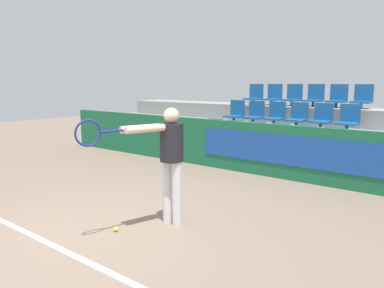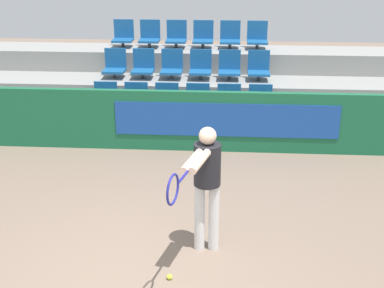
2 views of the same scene
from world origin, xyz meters
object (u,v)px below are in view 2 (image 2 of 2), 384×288
(stadium_chair_14, at_px, (176,36))
(stadium_chair_8, at_px, (172,66))
(stadium_chair_1, at_px, (136,101))
(stadium_chair_4, at_px, (229,103))
(stadium_chair_10, at_px, (230,67))
(stadium_chair_11, at_px, (259,68))
(tennis_ball, at_px, (170,277))
(stadium_chair_6, at_px, (115,65))
(tennis_player, at_px, (206,178))
(stadium_chair_13, at_px, (150,36))
(stadium_chair_15, at_px, (203,36))
(stadium_chair_2, at_px, (167,101))
(stadium_chair_0, at_px, (105,100))
(stadium_chair_5, at_px, (260,103))
(stadium_chair_16, at_px, (230,37))
(stadium_chair_12, at_px, (123,35))
(stadium_chair_3, at_px, (198,102))
(stadium_chair_17, at_px, (257,37))
(stadium_chair_7, at_px, (143,66))
(stadium_chair_9, at_px, (201,67))

(stadium_chair_14, bearing_deg, stadium_chair_8, -90.00)
(stadium_chair_1, height_order, stadium_chair_4, same)
(stadium_chair_10, bearing_deg, stadium_chair_11, 0.00)
(stadium_chair_10, xyz_separation_m, tennis_ball, (-0.65, -5.75, -1.10))
(tennis_ball, bearing_deg, stadium_chair_1, 103.75)
(stadium_chair_6, relative_size, tennis_player, 0.37)
(stadium_chair_13, height_order, stadium_chair_15, same)
(stadium_chair_2, xyz_separation_m, stadium_chair_10, (1.20, 1.05, 0.44))
(stadium_chair_6, height_order, tennis_player, tennis_player)
(stadium_chair_15, bearing_deg, stadium_chair_2, -105.92)
(stadium_chair_0, relative_size, stadium_chair_8, 1.00)
(stadium_chair_5, height_order, stadium_chair_13, stadium_chair_13)
(stadium_chair_14, bearing_deg, stadium_chair_1, -105.92)
(stadium_chair_1, bearing_deg, stadium_chair_16, 49.45)
(stadium_chair_12, bearing_deg, stadium_chair_3, -49.45)
(stadium_chair_6, bearing_deg, stadium_chair_13, 60.30)
(stadium_chair_0, xyz_separation_m, stadium_chair_4, (2.40, 0.00, 0.00))
(stadium_chair_1, bearing_deg, stadium_chair_5, 0.00)
(stadium_chair_6, height_order, stadium_chair_10, same)
(stadium_chair_0, bearing_deg, stadium_chair_17, 35.04)
(stadium_chair_15, distance_m, tennis_player, 6.22)
(stadium_chair_13, bearing_deg, stadium_chair_12, 180.00)
(stadium_chair_11, xyz_separation_m, stadium_chair_12, (-3.00, 1.05, 0.44))
(stadium_chair_3, xyz_separation_m, stadium_chair_6, (-1.80, 1.05, 0.44))
(stadium_chair_3, bearing_deg, stadium_chair_1, 180.00)
(stadium_chair_0, distance_m, stadium_chair_4, 2.40)
(stadium_chair_8, xyz_separation_m, stadium_chair_12, (-1.20, 1.05, 0.44))
(stadium_chair_0, distance_m, stadium_chair_1, 0.60)
(stadium_chair_0, xyz_separation_m, stadium_chair_15, (1.80, 2.10, 0.88))
(stadium_chair_4, relative_size, stadium_chair_7, 1.00)
(stadium_chair_7, distance_m, tennis_player, 5.36)
(stadium_chair_7, bearing_deg, stadium_chair_1, -90.00)
(stadium_chair_0, bearing_deg, stadium_chair_5, 0.00)
(stadium_chair_9, relative_size, stadium_chair_16, 1.00)
(stadium_chair_1, height_order, stadium_chair_15, stadium_chair_15)
(stadium_chair_7, height_order, stadium_chair_8, same)
(stadium_chair_10, distance_m, stadium_chair_15, 1.29)
(stadium_chair_12, xyz_separation_m, stadium_chair_13, (0.60, 0.00, 0.00))
(stadium_chair_2, bearing_deg, stadium_chair_10, 41.23)
(stadium_chair_0, distance_m, stadium_chair_16, 3.31)
(stadium_chair_0, height_order, stadium_chair_9, stadium_chair_9)
(stadium_chair_5, distance_m, tennis_ball, 4.91)
(stadium_chair_9, bearing_deg, stadium_chair_14, 119.70)
(stadium_chair_1, xyz_separation_m, stadium_chair_2, (0.60, 0.00, 0.00))
(stadium_chair_5, distance_m, stadium_chair_11, 1.14)
(stadium_chair_15, bearing_deg, stadium_chair_9, -90.00)
(stadium_chair_4, height_order, stadium_chair_7, stadium_chair_7)
(stadium_chair_12, bearing_deg, stadium_chair_15, 0.00)
(stadium_chair_9, relative_size, stadium_chair_11, 1.00)
(stadium_chair_12, height_order, stadium_chair_14, same)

